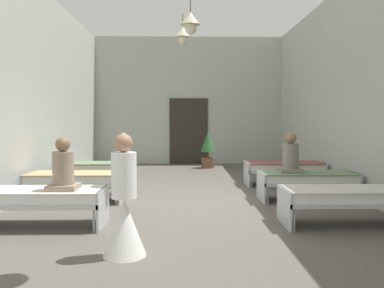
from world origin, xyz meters
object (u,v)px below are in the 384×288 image
Objects in this scene: patient_seated_secondary at (291,158)px; potted_plant at (208,148)px; patient_seated_primary at (63,170)px; bed_right_row_1 at (307,179)px; bed_right_row_2 at (284,168)px; bed_left_row_0 at (42,198)px; bed_left_row_2 at (96,168)px; bed_left_row_1 at (75,179)px; bed_right_row_0 at (344,197)px; nurse_near_aisle at (124,212)px.

potted_plant is at bearing 103.68° from patient_seated_secondary.
patient_seated_primary is 0.65× the size of potted_plant.
bed_right_row_1 is 2.38× the size of patient_seated_primary.
patient_seated_primary is 4.40m from patient_seated_secondary.
bed_left_row_0 is at bearing -140.81° from bed_right_row_2.
bed_left_row_0 is 1.00× the size of bed_left_row_2.
bed_right_row_1 is 4.75m from patient_seated_primary.
bed_right_row_1 and bed_right_row_2 have the same top height.
patient_seated_secondary reaches higher than bed_right_row_2.
patient_seated_primary is at bearing -79.81° from bed_left_row_1.
bed_right_row_1 is (4.66, 1.90, 0.00)m from bed_left_row_0.
bed_left_row_0 and bed_left_row_1 have the same top height.
bed_left_row_2 is 4.66m from bed_right_row_2.
bed_left_row_2 is 2.38× the size of patient_seated_primary.
bed_left_row_0 and bed_right_row_0 have the same top height.
bed_left_row_1 and bed_right_row_2 have the same top height.
bed_right_row_1 is 1.00× the size of bed_left_row_2.
bed_left_row_0 and bed_right_row_2 have the same top height.
bed_left_row_1 is at bearing 100.19° from patient_seated_primary.
bed_left_row_1 is 2.38× the size of patient_seated_primary.
bed_left_row_2 is 1.00× the size of bed_right_row_2.
bed_right_row_1 is 4.57m from nurse_near_aisle.
bed_right_row_2 is at bearing 0.00° from bed_left_row_2.
bed_right_row_1 is at bearing 5.88° from patient_seated_secondary.
nurse_near_aisle is (1.47, -1.37, 0.09)m from bed_left_row_0.
bed_left_row_2 is 4.75m from patient_seated_secondary.
bed_right_row_1 is at bearing 90.38° from nurse_near_aisle.
potted_plant reaches higher than bed_right_row_0.
nurse_near_aisle is at bearing -131.37° from patient_seated_secondary.
potted_plant reaches higher than bed_left_row_0.
bed_right_row_0 is 1.90m from bed_right_row_1.
bed_right_row_2 is 1.54× the size of potted_plant.
patient_seated_secondary reaches higher than potted_plant.
potted_plant is at bearing 115.33° from bed_right_row_2.
bed_right_row_1 is at bearing -22.17° from bed_left_row_2.
patient_seated_primary reaches higher than potted_plant.
bed_left_row_1 is 1.28× the size of nurse_near_aisle.
patient_seated_secondary is (-0.35, -0.04, 0.43)m from bed_right_row_1.
bed_left_row_1 is 4.66m from bed_right_row_1.
bed_right_row_1 is 1.54× the size of potted_plant.
bed_right_row_0 is 6.01m from bed_left_row_2.
patient_seated_secondary is (4.31, 1.86, 0.43)m from bed_left_row_0.
bed_left_row_0 is 1.54× the size of potted_plant.
bed_left_row_1 is 6.23m from potted_plant.
bed_right_row_1 is (4.66, 0.00, 0.00)m from bed_left_row_1.
nurse_near_aisle is (1.47, -3.27, 0.09)m from bed_left_row_1.
bed_right_row_0 is at bearing -77.08° from potted_plant.
bed_left_row_0 is 1.00× the size of bed_left_row_1.
bed_left_row_2 and bed_right_row_2 have the same top height.
nurse_near_aisle is at bearing -65.85° from bed_left_row_1.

